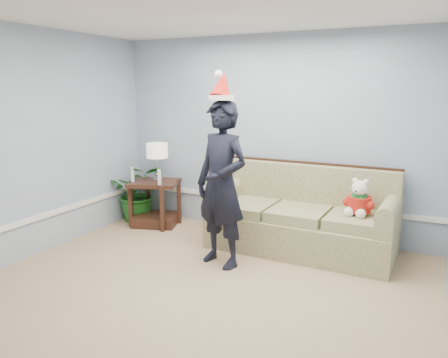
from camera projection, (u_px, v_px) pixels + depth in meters
room_shell at (171, 164)px, 3.73m from camera, size 4.54×5.04×2.74m
wainscot_trim at (144, 214)px, 5.45m from camera, size 4.49×4.99×0.06m
sofa at (302, 220)px, 5.46m from camera, size 2.27×1.02×1.05m
side_table at (155, 208)px, 6.44m from camera, size 0.83×0.76×0.66m
table_lamp at (157, 152)px, 6.32m from camera, size 0.31×0.31×0.55m
candle_pair at (146, 176)px, 6.20m from camera, size 0.52×0.05×0.21m
houseplant at (139, 192)px, 6.66m from camera, size 1.02×0.99×0.87m
man at (222, 185)px, 4.86m from camera, size 0.78×0.63×1.87m
santa_hat at (222, 87)px, 4.66m from camera, size 0.33×0.36×0.32m
teddy_bear at (359, 202)px, 5.00m from camera, size 0.32×0.33×0.44m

